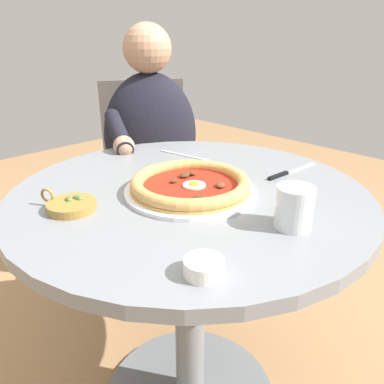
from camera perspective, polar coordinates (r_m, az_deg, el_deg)
dining_table at (r=1.03m, az=-0.36°, el=-9.37°), size 0.89×0.89×0.74m
pizza_on_plate at (r=0.92m, az=-0.26°, el=1.02°), size 0.32×0.32×0.04m
water_glass at (r=0.78m, az=15.18°, el=-2.66°), size 0.08×0.08×0.09m
steak_knife at (r=1.07m, az=13.99°, el=2.79°), size 0.03×0.21×0.01m
ramekin_capers at (r=0.62m, az=1.77°, el=-11.23°), size 0.07×0.07×0.03m
olive_pan at (r=0.87m, az=-17.80°, el=-1.86°), size 0.13×0.11×0.04m
fork_utensil at (r=1.20m, az=-1.27°, el=5.58°), size 0.18×0.04×0.00m
diner_person at (r=1.63m, az=-5.97°, el=1.66°), size 0.45×0.53×1.14m
cafe_chair_diner at (r=1.77m, az=-6.70°, el=4.23°), size 0.59×0.59×0.90m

